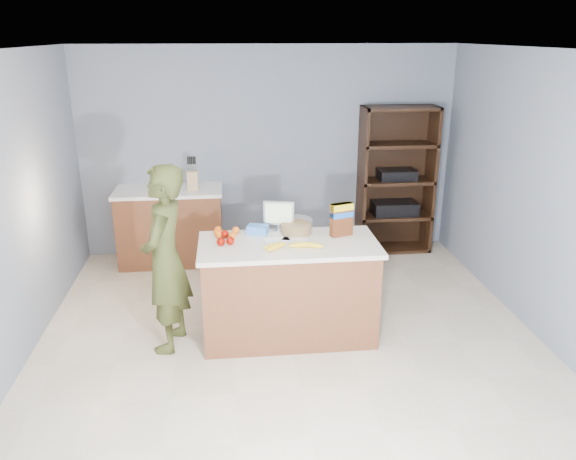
{
  "coord_description": "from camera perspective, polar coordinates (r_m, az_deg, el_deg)",
  "views": [
    {
      "loc": [
        -0.5,
        -4.22,
        2.62
      ],
      "look_at": [
        0.0,
        0.35,
        1.0
      ],
      "focal_mm": 35.0,
      "sensor_mm": 36.0,
      "label": 1
    }
  ],
  "objects": [
    {
      "name": "back_cabinet",
      "position": [
        6.81,
        -11.8,
        0.44
      ],
      "size": [
        1.24,
        0.62,
        0.9
      ],
      "color": "brown",
      "rests_on": "ground"
    },
    {
      "name": "envelopes",
      "position": [
        4.94,
        -0.2,
        -0.95
      ],
      "size": [
        0.4,
        0.19,
        0.0
      ],
      "color": "white",
      "rests_on": "counter_peninsula"
    },
    {
      "name": "shelving_unit",
      "position": [
        7.1,
        10.79,
        4.76
      ],
      "size": [
        0.9,
        0.4,
        1.8
      ],
      "color": "black",
      "rests_on": "ground"
    },
    {
      "name": "knife_block",
      "position": [
        6.58,
        -9.67,
        5.06
      ],
      "size": [
        0.12,
        0.1,
        0.31
      ],
      "color": "tan",
      "rests_on": "back_cabinet"
    },
    {
      "name": "floor",
      "position": [
        4.99,
        0.44,
        -12.25
      ],
      "size": [
        4.5,
        5.0,
        0.02
      ],
      "primitive_type": "cube",
      "color": "beige",
      "rests_on": "ground"
    },
    {
      "name": "walls",
      "position": [
        4.36,
        0.5,
        6.58
      ],
      "size": [
        4.52,
        5.02,
        2.51
      ],
      "color": "slate",
      "rests_on": "ground"
    },
    {
      "name": "tv",
      "position": [
        5.1,
        -0.94,
        1.62
      ],
      "size": [
        0.28,
        0.12,
        0.28
      ],
      "color": "silver",
      "rests_on": "counter_peninsula"
    },
    {
      "name": "counter_peninsula",
      "position": [
        5.05,
        0.06,
        -6.45
      ],
      "size": [
        1.56,
        0.76,
        0.9
      ],
      "color": "brown",
      "rests_on": "ground"
    },
    {
      "name": "salad_bowl",
      "position": [
        5.08,
        0.82,
        0.31
      ],
      "size": [
        0.3,
        0.3,
        0.13
      ],
      "color": "#267219",
      "rests_on": "counter_peninsula"
    },
    {
      "name": "blue_carton",
      "position": [
        5.07,
        -3.1,
        0.03
      ],
      "size": [
        0.21,
        0.17,
        0.08
      ],
      "primitive_type": "cube",
      "rotation": [
        0.0,
        0.0,
        -0.32
      ],
      "color": "blue",
      "rests_on": "counter_peninsula"
    },
    {
      "name": "oranges",
      "position": [
        5.04,
        -6.47,
        -0.26
      ],
      "size": [
        0.23,
        0.24,
        0.07
      ],
      "color": "orange",
      "rests_on": "counter_peninsula"
    },
    {
      "name": "apples",
      "position": [
        4.88,
        -6.39,
        -0.9
      ],
      "size": [
        0.15,
        0.26,
        0.07
      ],
      "color": "#850A00",
      "rests_on": "counter_peninsula"
    },
    {
      "name": "cereal_box",
      "position": [
        5.0,
        5.47,
        1.31
      ],
      "size": [
        0.21,
        0.13,
        0.3
      ],
      "color": "#592B14",
      "rests_on": "counter_peninsula"
    },
    {
      "name": "person",
      "position": [
        4.84,
        -12.35,
        -2.94
      ],
      "size": [
        0.5,
        0.66,
        1.63
      ],
      "primitive_type": "imported",
      "rotation": [
        0.0,
        0.0,
        -1.77
      ],
      "color": "#383F1A",
      "rests_on": "ground"
    },
    {
      "name": "bananas",
      "position": [
        4.73,
        0.29,
        -1.6
      ],
      "size": [
        0.53,
        0.18,
        0.05
      ],
      "color": "yellow",
      "rests_on": "counter_peninsula"
    }
  ]
}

